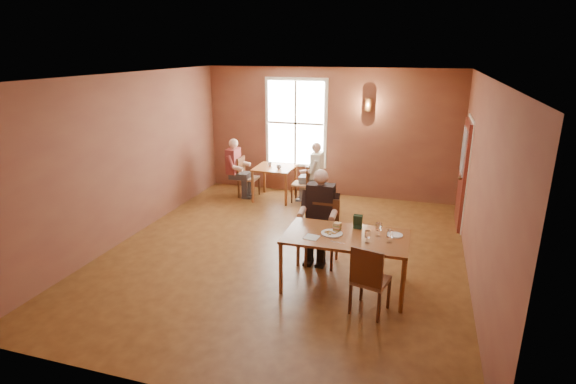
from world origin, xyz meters
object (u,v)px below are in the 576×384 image
(chair_diner_white, at_px, (301,183))
(chair_diner_maroon, at_px, (249,177))
(chair_diner_main, at_px, (322,234))
(diner_maroon, at_px, (247,169))
(diner_main, at_px, (322,222))
(chair_empty, at_px, (371,278))
(diner_white, at_px, (303,174))
(main_table, at_px, (345,262))
(second_table, at_px, (275,183))

(chair_diner_white, bearing_deg, chair_diner_maroon, 90.00)
(chair_diner_main, distance_m, diner_maroon, 3.87)
(diner_main, xyz_separation_m, diner_maroon, (-2.49, 2.99, -0.06))
(chair_empty, relative_size, diner_maroon, 0.73)
(chair_diner_main, distance_m, diner_white, 3.17)
(main_table, bearing_deg, diner_white, 114.27)
(second_table, bearing_deg, chair_diner_main, -58.58)
(chair_diner_main, distance_m, chair_diner_maroon, 3.85)
(diner_white, distance_m, chair_diner_maroon, 1.34)
(main_table, relative_size, diner_maroon, 1.31)
(diner_main, distance_m, diner_white, 3.20)
(second_table, height_order, chair_diner_maroon, chair_diner_maroon)
(main_table, xyz_separation_m, diner_maroon, (-2.99, 3.61, 0.26))
(main_table, relative_size, diner_main, 1.20)
(main_table, distance_m, chair_diner_main, 0.83)
(chair_diner_maroon, bearing_deg, diner_maroon, -90.00)
(main_table, relative_size, diner_white, 1.32)
(main_table, height_order, second_table, main_table)
(chair_empty, relative_size, second_table, 1.12)
(diner_main, bearing_deg, chair_diner_white, -68.83)
(chair_diner_main, height_order, diner_white, diner_white)
(chair_diner_maroon, bearing_deg, second_table, 90.00)
(second_table, bearing_deg, chair_diner_white, 0.00)
(chair_empty, xyz_separation_m, diner_white, (-2.07, 4.15, 0.18))
(main_table, bearing_deg, diner_main, 128.88)
(diner_maroon, bearing_deg, second_table, 90.00)
(diner_main, relative_size, chair_diner_white, 1.67)
(chair_diner_main, relative_size, diner_main, 0.72)
(main_table, distance_m, second_table, 4.28)
(diner_white, height_order, chair_diner_maroon, diner_white)
(main_table, bearing_deg, diner_maroon, 129.62)
(chair_empty, distance_m, second_table, 4.98)
(chair_empty, height_order, chair_diner_white, chair_empty)
(chair_diner_main, height_order, chair_diner_maroon, chair_diner_main)
(diner_white, bearing_deg, chair_diner_white, 90.00)
(chair_diner_maroon, distance_m, diner_maroon, 0.20)
(chair_empty, relative_size, chair_diner_maroon, 1.04)
(diner_main, xyz_separation_m, diner_white, (-1.13, 2.99, -0.07))
(main_table, height_order, diner_maroon, diner_maroon)
(second_table, height_order, diner_white, diner_white)
(diner_main, relative_size, chair_empty, 1.50)
(second_table, bearing_deg, diner_white, 0.00)
(main_table, relative_size, second_table, 2.02)
(chair_diner_main, bearing_deg, chair_empty, 128.15)
(main_table, xyz_separation_m, chair_diner_main, (-0.50, 0.65, 0.12))
(chair_diner_white, relative_size, diner_maroon, 0.65)
(second_table, distance_m, chair_diner_white, 0.65)
(diner_main, relative_size, second_table, 1.68)
(chair_empty, height_order, chair_diner_maroon, chair_empty)
(chair_diner_white, relative_size, diner_white, 0.66)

